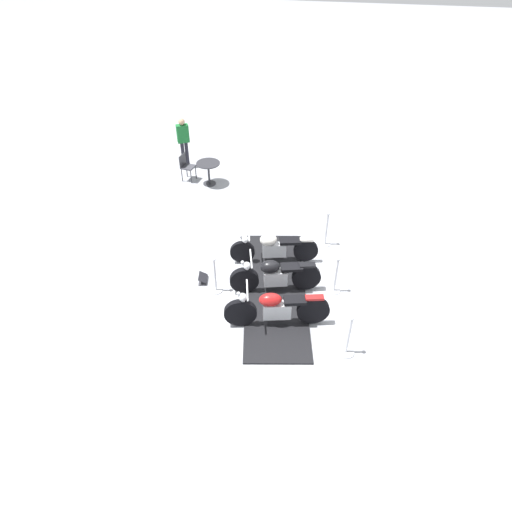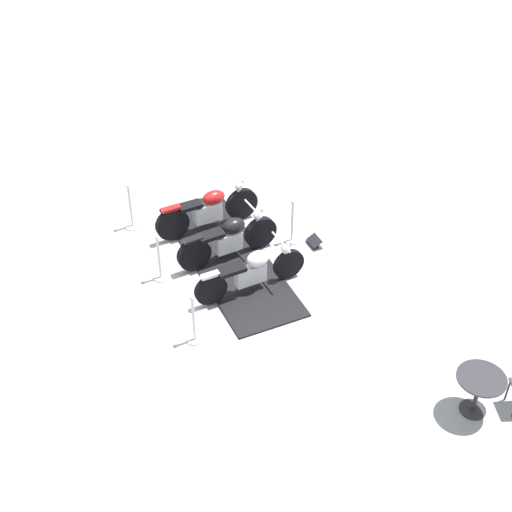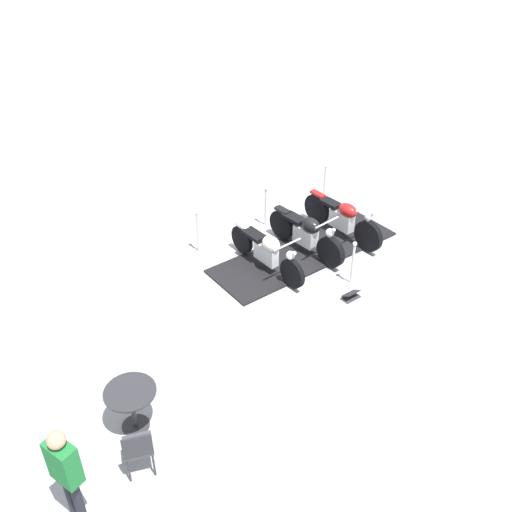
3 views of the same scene
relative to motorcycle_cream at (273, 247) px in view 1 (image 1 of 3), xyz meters
name	(u,v)px [view 1 (image 1 of 3)]	position (x,y,z in m)	size (l,w,h in m)	color
ground_plane	(275,291)	(-1.06, -0.23, -0.49)	(80.00, 80.00, 0.00)	#A8AAB2
display_platform	(275,290)	(-1.06, -0.23, -0.47)	(4.36, 1.44, 0.04)	black
motorcycle_cream	(273,247)	(0.00, 0.00, 0.00)	(0.79, 2.22, 0.93)	black
motorcycle_black	(275,275)	(-1.06, -0.21, 0.01)	(0.83, 2.12, 1.00)	black
motorcycle_maroon	(276,308)	(-2.12, -0.41, 0.02)	(0.79, 2.26, 1.04)	black
stanchion_left_rear	(348,342)	(-2.61, -1.98, -0.18)	(0.36, 0.36, 1.06)	silver
stanchion_left_mid	(335,280)	(-0.79, -1.63, -0.15)	(0.31, 0.31, 1.03)	silver
stanchion_left_front	(326,234)	(1.03, -1.28, -0.14)	(0.30, 0.30, 1.04)	silver
stanchion_right_mid	(215,280)	(-1.32, 1.16, -0.16)	(0.31, 0.31, 1.01)	silver
info_placard	(203,279)	(-1.05, 1.57, -0.44)	(0.41, 0.27, 0.19)	#333338
cafe_table	(208,168)	(3.62, 2.72, 0.08)	(0.77, 0.77, 0.76)	#2D2D33
cafe_chair_near_table	(186,165)	(3.76, 3.53, 0.03)	(0.46, 0.46, 0.89)	#2D2D33
bystander_person	(183,138)	(4.68, 3.88, 0.55)	(0.38, 0.46, 1.74)	#23232D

